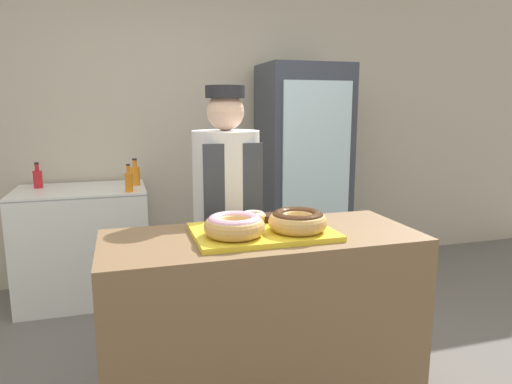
{
  "coord_description": "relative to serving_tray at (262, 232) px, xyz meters",
  "views": [
    {
      "loc": [
        -0.6,
        -1.92,
        1.5
      ],
      "look_at": [
        0.0,
        0.1,
        1.1
      ],
      "focal_mm": 32.0,
      "sensor_mm": 36.0,
      "label": 1
    }
  ],
  "objects": [
    {
      "name": "brownie_back_left",
      "position": [
        -0.09,
        0.15,
        0.03
      ],
      "size": [
        0.1,
        0.1,
        0.03
      ],
      "color": "black",
      "rests_on": "serving_tray"
    },
    {
      "name": "display_counter",
      "position": [
        0.0,
        0.0,
        -0.47
      ],
      "size": [
        1.45,
        0.6,
        0.92
      ],
      "color": "brown",
      "rests_on": "ground_plane"
    },
    {
      "name": "baker_person",
      "position": [
        -0.03,
        0.6,
        -0.09
      ],
      "size": [
        0.38,
        0.38,
        1.62
      ],
      "color": "#4C4C51",
      "rests_on": "ground_plane"
    },
    {
      "name": "donut_mini_center",
      "position": [
        0.0,
        0.15,
        0.04
      ],
      "size": [
        0.13,
        0.13,
        0.05
      ],
      "color": "tan",
      "rests_on": "serving_tray"
    },
    {
      "name": "donut_light_glaze",
      "position": [
        -0.15,
        -0.07,
        0.06
      ],
      "size": [
        0.27,
        0.27,
        0.09
      ],
      "color": "tan",
      "rests_on": "serving_tray"
    },
    {
      "name": "bottle_orange_b",
      "position": [
        -0.56,
        1.5,
        0.03
      ],
      "size": [
        0.06,
        0.06,
        0.21
      ],
      "color": "orange",
      "rests_on": "chest_freezer"
    },
    {
      "name": "bottle_red",
      "position": [
        -1.22,
        1.87,
        0.02
      ],
      "size": [
        0.07,
        0.07,
        0.2
      ],
      "color": "red",
      "rests_on": "chest_freezer"
    },
    {
      "name": "donut_chocolate_glaze",
      "position": [
        0.15,
        -0.07,
        0.06
      ],
      "size": [
        0.27,
        0.27,
        0.09
      ],
      "color": "tan",
      "rests_on": "serving_tray"
    },
    {
      "name": "chest_freezer",
      "position": [
        -0.92,
        1.75,
        -0.49
      ],
      "size": [
        0.96,
        0.65,
        0.88
      ],
      "color": "white",
      "rests_on": "ground_plane"
    },
    {
      "name": "serving_tray",
      "position": [
        0.0,
        0.0,
        0.0
      ],
      "size": [
        0.63,
        0.44,
        0.02
      ],
      "color": "yellow",
      "rests_on": "display_counter"
    },
    {
      "name": "beverage_fridge",
      "position": [
        0.91,
        1.74,
        -0.01
      ],
      "size": [
        0.71,
        0.6,
        1.85
      ],
      "color": "#333842",
      "rests_on": "ground_plane"
    },
    {
      "name": "brownie_back_right",
      "position": [
        0.09,
        0.15,
        0.03
      ],
      "size": [
        0.1,
        0.1,
        0.03
      ],
      "color": "black",
      "rests_on": "serving_tray"
    },
    {
      "name": "wall_back",
      "position": [
        0.0,
        2.13,
        0.41
      ],
      "size": [
        8.0,
        0.06,
        2.7
      ],
      "color": "#BCB29E",
      "rests_on": "ground_plane"
    },
    {
      "name": "bottle_orange",
      "position": [
        -0.5,
        1.79,
        0.03
      ],
      "size": [
        0.07,
        0.07,
        0.21
      ],
      "color": "orange",
      "rests_on": "chest_freezer"
    }
  ]
}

